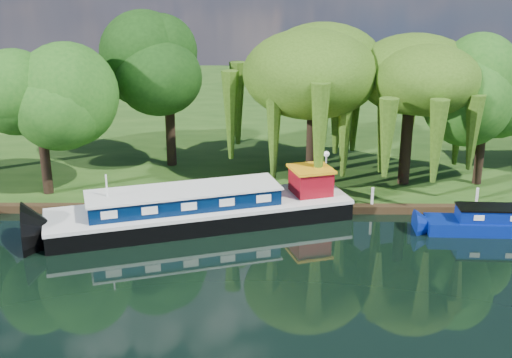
{
  "coord_description": "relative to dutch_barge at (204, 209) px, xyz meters",
  "views": [
    {
      "loc": [
        -3.46,
        -26.14,
        13.74
      ],
      "look_at": [
        -3.67,
        5.94,
        2.8
      ],
      "focal_mm": 45.0,
      "sensor_mm": 36.0,
      "label": 1
    }
  ],
  "objects": [
    {
      "name": "lamppost",
      "position": [
        7.04,
        4.02,
        1.56
      ],
      "size": [
        0.36,
        0.36,
        2.56
      ],
      "color": "silver",
      "rests_on": "far_bank"
    },
    {
      "name": "willow_left",
      "position": [
        6.43,
        7.57,
        6.24
      ],
      "size": [
        7.64,
        7.64,
        9.16
      ],
      "color": "black",
      "rests_on": "far_bank"
    },
    {
      "name": "tree_far_right",
      "position": [
        16.73,
        5.64,
        5.09
      ],
      "size": [
        4.89,
        4.89,
        8.0
      ],
      "color": "black",
      "rests_on": "far_bank"
    },
    {
      "name": "far_bank",
      "position": [
        6.54,
        27.52,
        -0.64
      ],
      "size": [
        120.0,
        52.0,
        0.45
      ],
      "primitive_type": "cube",
      "color": "#1D3F11",
      "rests_on": "ground"
    },
    {
      "name": "dutch_barge",
      "position": [
        0.0,
        0.0,
        0.0
      ],
      "size": [
        16.89,
        8.42,
        3.49
      ],
      "rotation": [
        0.0,
        0.0,
        0.3
      ],
      "color": "black",
      "rests_on": "ground"
    },
    {
      "name": "mooring_posts",
      "position": [
        6.04,
        1.92,
        0.09
      ],
      "size": [
        19.16,
        0.16,
        1.0
      ],
      "color": "silver",
      "rests_on": "far_bank"
    },
    {
      "name": "tree_far_mid",
      "position": [
        -2.98,
        9.41,
        6.09
      ],
      "size": [
        5.77,
        5.77,
        9.45
      ],
      "color": "black",
      "rests_on": "far_bank"
    },
    {
      "name": "tree_far_left",
      "position": [
        -9.71,
        3.72,
        5.46
      ],
      "size": [
        5.32,
        5.32,
        8.58
      ],
      "color": "black",
      "rests_on": "far_bank"
    },
    {
      "name": "ground",
      "position": [
        6.54,
        -6.48,
        -0.86
      ],
      "size": [
        120.0,
        120.0,
        0.0
      ],
      "primitive_type": "plane",
      "color": "black"
    },
    {
      "name": "willow_right",
      "position": [
        12.11,
        5.62,
        5.62
      ],
      "size": [
        6.8,
        6.8,
        8.28
      ],
      "color": "black",
      "rests_on": "far_bank"
    }
  ]
}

